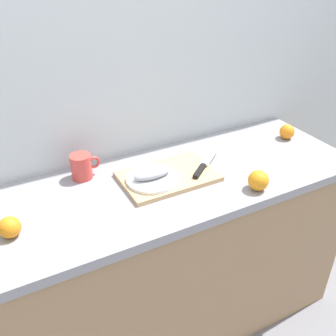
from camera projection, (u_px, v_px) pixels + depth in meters
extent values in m
plane|color=slate|center=(144.00, 330.00, 2.00)|extent=(12.00, 12.00, 0.00)
cube|color=silver|center=(102.00, 83.00, 1.60)|extent=(3.20, 0.05, 2.50)
cube|color=#9E7A56|center=(141.00, 272.00, 1.78)|extent=(2.00, 0.58, 0.86)
cube|color=gray|center=(137.00, 194.00, 1.55)|extent=(2.00, 0.60, 0.04)
cube|color=tan|center=(168.00, 176.00, 1.61)|extent=(0.40, 0.26, 0.02)
cylinder|color=white|center=(152.00, 179.00, 1.56)|extent=(0.22, 0.22, 0.01)
ellipsoid|color=gray|center=(152.00, 173.00, 1.54)|extent=(0.16, 0.07, 0.04)
cube|color=silver|center=(210.00, 156.00, 1.72)|extent=(0.16, 0.14, 0.00)
cube|color=black|center=(200.00, 171.00, 1.60)|extent=(0.10, 0.09, 0.02)
cylinder|color=#CC3F38|center=(81.00, 167.00, 1.59)|extent=(0.09, 0.09, 0.11)
torus|color=#CC3F38|center=(94.00, 162.00, 1.61)|extent=(0.06, 0.01, 0.06)
sphere|color=orange|center=(10.00, 227.00, 1.28)|extent=(0.08, 0.08, 0.08)
sphere|color=orange|center=(287.00, 132.00, 1.92)|extent=(0.07, 0.07, 0.07)
sphere|color=orange|center=(258.00, 180.00, 1.52)|extent=(0.08, 0.08, 0.08)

